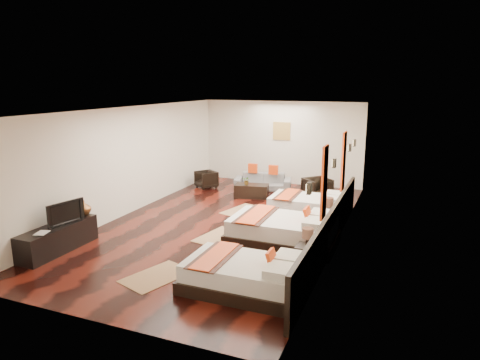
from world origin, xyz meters
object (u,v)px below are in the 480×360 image
at_px(bed_mid, 284,230).
at_px(table_plant, 247,181).
at_px(nightstand_b, 328,221).
at_px(armchair_left, 206,179).
at_px(figurine, 84,207).
at_px(sofa, 263,182).
at_px(nightstand_a, 307,254).
at_px(tv_console, 58,238).
at_px(coffee_table, 252,191).
at_px(tv, 64,212).
at_px(book, 36,233).
at_px(armchair_right, 317,189).
at_px(bed_far, 307,205).
at_px(bed_near, 246,275).

height_order(bed_mid, table_plant, bed_mid).
bearing_deg(nightstand_b, armchair_left, 147.73).
distance_m(bed_mid, table_plant, 3.88).
bearing_deg(figurine, sofa, 68.63).
bearing_deg(table_plant, nightstand_a, -56.35).
relative_size(tv_console, coffee_table, 1.80).
bearing_deg(tv, book, -172.77).
xyz_separation_m(armchair_right, coffee_table, (-1.89, -0.49, -0.13)).
xyz_separation_m(nightstand_a, armchair_right, (-0.82, 4.84, 0.05)).
bearing_deg(tv_console, armchair_right, 55.21).
relative_size(bed_mid, bed_far, 1.18).
xyz_separation_m(bed_mid, book, (-4.20, -2.64, 0.26)).
xyz_separation_m(bed_near, armchair_left, (-3.78, 6.16, 0.02)).
bearing_deg(tv, coffee_table, -10.96).
bearing_deg(bed_far, figurine, -139.62).
xyz_separation_m(armchair_left, table_plant, (1.67, -0.63, 0.24)).
bearing_deg(book, nightstand_b, 36.61).
xyz_separation_m(bed_near, coffee_table, (-1.97, 5.59, -0.06)).
distance_m(bed_mid, armchair_right, 3.81).
distance_m(nightstand_b, book, 6.17).
bearing_deg(nightstand_a, book, -161.94).
xyz_separation_m(bed_near, nightstand_a, (0.75, 1.24, 0.01)).
distance_m(nightstand_b, tv, 5.76).
distance_m(bed_mid, figurine, 4.42).
xyz_separation_m(bed_mid, sofa, (-1.97, 4.37, -0.03)).
height_order(tv, book, tv).
height_order(bed_mid, armchair_right, bed_mid).
distance_m(bed_mid, tv, 4.62).
xyz_separation_m(nightstand_b, table_plant, (-2.85, 2.22, 0.23)).
relative_size(tv, sofa, 0.47).
bearing_deg(armchair_left, nightstand_b, 2.96).
xyz_separation_m(bed_mid, figurine, (-4.20, -1.33, 0.42)).
distance_m(tv_console, sofa, 6.86).
distance_m(tv_console, armchair_left, 6.02).
bearing_deg(tv, armchair_right, -23.72).
xyz_separation_m(nightstand_a, armchair_left, (-4.53, 4.92, 0.01)).
bearing_deg(tv_console, table_plant, 68.73).
bearing_deg(nightstand_a, sofa, 116.71).
relative_size(nightstand_a, tv_console, 0.44).
distance_m(tv, armchair_right, 7.08).
height_order(bed_near, nightstand_b, nightstand_b).
bearing_deg(nightstand_a, bed_mid, 125.87).
xyz_separation_m(tv, table_plant, (2.04, 5.22, -0.27)).
height_order(bed_near, bed_far, bed_near).
xyz_separation_m(nightstand_a, tv_console, (-4.94, -1.09, 0.00)).
relative_size(sofa, coffee_table, 1.81).
bearing_deg(tv_console, bed_near, -2.04).
xyz_separation_m(sofa, coffee_table, (-0.00, -1.05, -0.06)).
xyz_separation_m(tv, book, (-0.05, -0.68, -0.23)).
height_order(bed_mid, coffee_table, bed_mid).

